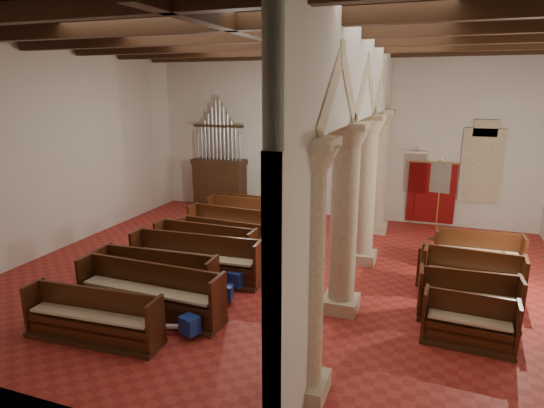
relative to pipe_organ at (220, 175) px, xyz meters
The scene contains 31 objects.
floor 7.24m from the pipe_organ, 50.71° to the right, with size 14.00×14.00×0.00m, color #9F2C22.
ceiling 8.48m from the pipe_organ, 50.71° to the right, with size 14.00×14.00×0.00m, color #312010.
wall_back 4.81m from the pipe_organ, ahead, with size 14.00×0.02×6.00m, color silver.
wall_front 12.46m from the pipe_organ, 68.63° to the right, with size 14.00×0.02×6.00m, color silver.
wall_left 6.26m from the pipe_organ, 114.44° to the right, with size 0.02×12.00×6.00m, color silver.
ceiling_beams 8.38m from the pipe_organ, 50.71° to the right, with size 13.80×11.80×0.30m, color #392212, non-canonical shape.
arcade 8.65m from the pipe_organ, 41.12° to the right, with size 0.90×11.90×6.00m.
window_back 9.55m from the pipe_organ, ahead, with size 1.00×0.03×2.20m, color #347561.
pipe_organ is the anchor object (origin of this frame).
lectern 3.11m from the pipe_organ, ahead, with size 0.63×0.66×1.30m.
dossal_curtain 8.01m from the pipe_organ, ahead, with size 1.80×0.07×2.17m.
processional_banner 8.34m from the pipe_organ, ahead, with size 0.60×0.76×2.70m.
hymnal_box_a 9.93m from the pipe_organ, 67.57° to the right, with size 0.35×0.28×0.35m, color #161590.
hymnal_box_b 8.53m from the pipe_organ, 63.39° to the right, with size 0.32×0.26×0.32m, color navy.
hymnal_box_c 7.84m from the pipe_organ, 61.39° to the right, with size 0.35×0.28×0.35m, color navy.
tube_heater_a 10.25m from the pipe_organ, 78.27° to the right, with size 0.09×0.09×0.93m, color silver.
tube_heater_b 9.79m from the pipe_organ, 70.58° to the right, with size 0.10×0.10×1.02m, color silver.
nave_pew_0 10.07m from the pipe_organ, 78.09° to the right, with size 2.80×0.83×1.01m.
nave_pew_1 9.04m from the pipe_organ, 73.65° to the right, with size 3.34×0.84×1.14m.
nave_pew_2 8.24m from the pipe_organ, 74.35° to the right, with size 2.89×0.87×1.12m.
nave_pew_3 7.14m from the pipe_organ, 69.06° to the right, with size 3.44×0.94×1.15m.
nave_pew_4 6.12m from the pipe_organ, 68.01° to the right, with size 2.91×0.79×1.11m.
nave_pew_5 5.38m from the pipe_organ, 62.26° to the right, with size 3.01×0.83×0.96m.
nave_pew_6 4.38m from the pipe_organ, 57.91° to the right, with size 3.20×0.93×1.07m.
nave_pew_7 3.52m from the pipe_organ, 45.27° to the right, with size 3.17×0.84×1.12m.
nave_pew_8 2.86m from the pipe_organ, 34.06° to the right, with size 2.70×0.79×0.98m.
aisle_pew_0 11.68m from the pipe_organ, 40.59° to the right, with size 1.70×0.75×0.98m.
aisle_pew_1 11.10m from the pipe_organ, 36.60° to the right, with size 2.01×0.79×1.05m.
aisle_pew_2 10.58m from the pipe_organ, 31.18° to the right, with size 2.19×0.89×1.13m.
aisle_pew_3 10.10m from the pipe_organ, 29.18° to the right, with size 1.95×0.71×0.97m.
aisle_pew_4 10.03m from the pipe_organ, 21.97° to the right, with size 2.17×0.79×1.10m.
Camera 1 is at (3.43, -10.57, 4.73)m, focal length 30.00 mm.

